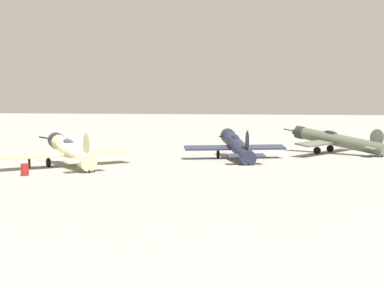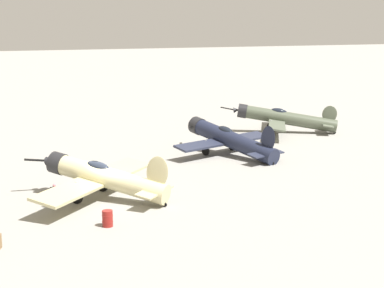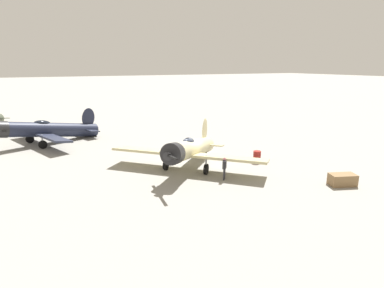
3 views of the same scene
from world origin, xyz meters
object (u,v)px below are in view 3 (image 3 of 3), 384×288
Objects in this scene: equipment_crate at (342,180)px; fuel_drum at (257,157)px; airplane_mid_apron at (48,130)px; ground_crew_mechanic at (224,166)px; airplane_foreground at (190,149)px.

equipment_crate is 6.88m from fuel_drum.
airplane_mid_apron is 5.85× the size of equipment_crate.
airplane_mid_apron is 19.62m from ground_crew_mechanic.
fuel_drum is (1.86, -6.63, 0.09)m from equipment_crate.
airplane_foreground is at bearing -11.32° from fuel_drum.
ground_crew_mechanic is at bearing 62.16° from airplane_foreground.
airplane_foreground is 10.76m from equipment_crate.
airplane_mid_apron reaches higher than ground_crew_mechanic.
ground_crew_mechanic is (-1.01, 3.31, -0.52)m from airplane_foreground.
airplane_foreground is at bearing 148.49° from ground_crew_mechanic.
airplane_mid_apron is at bearing 163.06° from ground_crew_mechanic.
airplane_foreground is 16.29m from airplane_mid_apron.
airplane_foreground is at bearing -46.27° from equipment_crate.
airplane_mid_apron reaches higher than fuel_drum.
ground_crew_mechanic is at bearing 101.88° from airplane_mid_apron.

